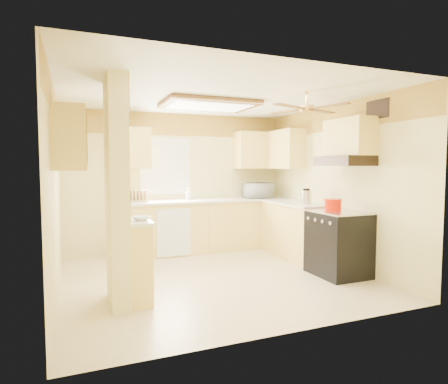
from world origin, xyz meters
name	(u,v)px	position (x,y,z in m)	size (l,w,h in m)	color
floor	(214,277)	(0.00, 0.00, 0.00)	(4.00, 4.00, 0.00)	beige
ceiling	(214,95)	(0.00, 0.00, 2.50)	(4.00, 4.00, 0.00)	white
wall_back	(178,182)	(0.00, 1.90, 1.25)	(4.00, 4.00, 0.00)	#E8D98D
wall_front	(287,199)	(0.00, -1.90, 1.25)	(4.00, 4.00, 0.00)	#E8D98D
wall_left	(55,192)	(-2.00, 0.00, 1.25)	(3.80, 3.80, 0.00)	#E8D98D
wall_right	(334,185)	(2.00, 0.00, 1.25)	(3.80, 3.80, 0.00)	#E8D98D
wallpaper_border	(178,125)	(0.00, 1.88, 2.30)	(4.00, 0.02, 0.40)	yellow
partition_column	(117,193)	(-1.35, -0.55, 1.25)	(0.20, 0.70, 2.50)	#E8D98D
partition_ledge	(138,263)	(-1.13, -0.55, 0.45)	(0.25, 0.55, 0.90)	#F9D567
ledge_top	(137,222)	(-1.13, -0.55, 0.92)	(0.28, 0.58, 0.04)	silver
lower_cabinets_back	(210,226)	(0.50, 1.60, 0.45)	(3.00, 0.60, 0.90)	#F9D567
lower_cabinets_right	(296,231)	(1.70, 0.60, 0.45)	(0.60, 1.40, 0.90)	#F9D567
countertop_back	(210,201)	(0.50, 1.59, 0.92)	(3.04, 0.64, 0.04)	silver
countertop_right	(295,203)	(1.69, 0.60, 0.92)	(0.64, 1.44, 0.04)	silver
dishwasher_panel	(174,233)	(-0.25, 1.29, 0.43)	(0.58, 0.02, 0.80)	white
window	(165,166)	(-0.25, 1.89, 1.55)	(0.92, 0.02, 1.02)	white
upper_cab_back_left	(132,148)	(-0.85, 1.72, 1.85)	(0.60, 0.35, 0.70)	#F9D567
upper_cab_back_right	(258,150)	(1.55, 1.72, 1.85)	(0.90, 0.35, 0.70)	#F9D567
upper_cab_right	(283,150)	(1.82, 1.25, 1.85)	(0.35, 1.00, 0.70)	#F9D567
upper_cab_left_wall	(69,139)	(-1.82, -0.25, 1.85)	(0.35, 0.75, 0.70)	#F9D567
upper_cab_over_stove	(350,137)	(1.82, -0.55, 1.95)	(0.35, 0.76, 0.52)	#F9D567
stove	(338,243)	(1.67, -0.55, 0.46)	(0.68, 0.77, 0.92)	black
range_hood	(344,161)	(1.74, -0.55, 1.62)	(0.50, 0.76, 0.14)	black
poster_menu	(126,139)	(-1.24, -0.55, 1.85)	(0.02, 0.42, 0.57)	black
poster_nashville	(127,197)	(-1.24, -0.55, 1.20)	(0.02, 0.42, 0.57)	black
ceiling_light_panel	(209,105)	(0.10, 0.50, 2.46)	(1.35, 0.95, 0.06)	brown
ceiling_fan	(306,108)	(1.00, -0.70, 2.29)	(1.15, 1.15, 0.26)	gold
vent_grate	(378,109)	(1.98, -0.90, 2.30)	(0.02, 0.40, 0.25)	black
microwave	(258,190)	(1.48, 1.59, 1.08)	(0.52, 0.35, 0.29)	white
bowl	(141,218)	(-1.09, -0.59, 0.96)	(0.19, 0.19, 0.05)	white
dutch_oven	(333,205)	(1.63, -0.46, 1.00)	(0.25, 0.25, 0.17)	red
kettle	(306,197)	(1.66, 0.24, 1.06)	(0.16, 0.16, 0.25)	silver
dish_rack	(136,198)	(-0.81, 1.63, 1.01)	(0.35, 0.26, 0.19)	tan
utensil_crock	(189,196)	(0.15, 1.72, 1.01)	(0.11, 0.11, 0.22)	white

